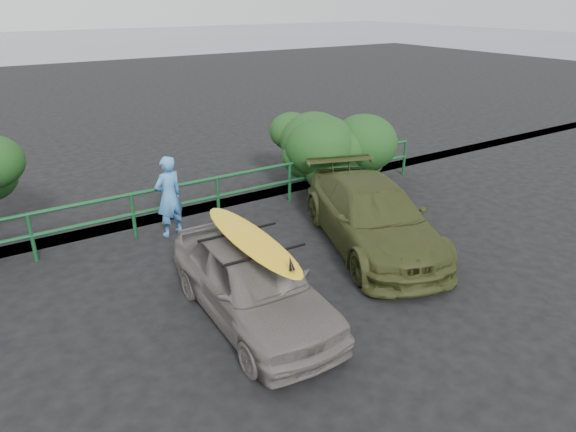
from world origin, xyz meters
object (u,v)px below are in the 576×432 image
at_px(olive_vehicle, 372,216).
at_px(sedan, 252,281).
at_px(man, 169,196).
at_px(surfboard, 251,239).
at_px(guardrail, 177,206).

bearing_deg(olive_vehicle, sedan, -144.84).
distance_m(man, surfboard, 3.79).
relative_size(sedan, surfboard, 1.34).
bearing_deg(sedan, man, 91.16).
relative_size(guardrail, olive_vehicle, 3.02).
distance_m(sedan, surfboard, 0.75).
bearing_deg(surfboard, man, 91.16).
xyz_separation_m(man, surfboard, (-0.05, -3.76, 0.52)).
bearing_deg(surfboard, guardrail, 87.48).
xyz_separation_m(guardrail, man, (-0.26, -0.26, 0.37)).
xyz_separation_m(olive_vehicle, surfboard, (-3.37, -0.96, 0.74)).
distance_m(guardrail, sedan, 4.04).
relative_size(man, surfboard, 0.61).
height_order(guardrail, surfboard, surfboard).
bearing_deg(sedan, surfboard, 0.00).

